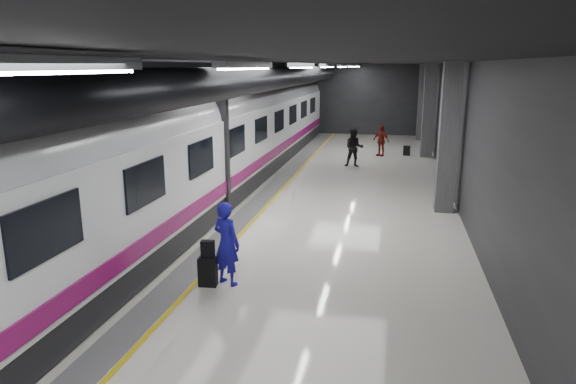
# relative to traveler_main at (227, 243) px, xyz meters

# --- Properties ---
(ground) EXTENTS (40.00, 40.00, 0.00)m
(ground) POSITION_rel_traveler_main_xyz_m (0.29, 4.62, -0.88)
(ground) COLOR silver
(ground) RESTS_ON ground
(platform_hall) EXTENTS (10.02, 40.02, 4.51)m
(platform_hall) POSITION_rel_traveler_main_xyz_m (0.01, 5.57, 2.66)
(platform_hall) COLOR black
(platform_hall) RESTS_ON ground
(train) EXTENTS (3.05, 38.00, 4.05)m
(train) POSITION_rel_traveler_main_xyz_m (-2.95, 4.61, 1.19)
(train) COLOR black
(train) RESTS_ON ground
(traveler_main) EXTENTS (0.75, 0.64, 1.75)m
(traveler_main) POSITION_rel_traveler_main_xyz_m (0.00, 0.00, 0.00)
(traveler_main) COLOR #1B1AC5
(traveler_main) RESTS_ON ground
(suitcase_main) EXTENTS (0.39, 0.27, 0.60)m
(suitcase_main) POSITION_rel_traveler_main_xyz_m (-0.36, -0.18, -0.57)
(suitcase_main) COLOR black
(suitcase_main) RESTS_ON ground
(shoulder_bag) EXTENTS (0.28, 0.17, 0.36)m
(shoulder_bag) POSITION_rel_traveler_main_xyz_m (-0.35, -0.15, -0.10)
(shoulder_bag) COLOR black
(shoulder_bag) RESTS_ON suitcase_main
(traveler_far_a) EXTENTS (0.87, 0.70, 1.71)m
(traveler_far_a) POSITION_rel_traveler_main_xyz_m (1.55, 13.25, -0.02)
(traveler_far_a) COLOR black
(traveler_far_a) RESTS_ON ground
(traveler_far_b) EXTENTS (0.96, 0.81, 1.54)m
(traveler_far_b) POSITION_rel_traveler_main_xyz_m (2.63, 16.39, -0.11)
(traveler_far_b) COLOR maroon
(traveler_far_b) RESTS_ON ground
(suitcase_far) EXTENTS (0.36, 0.26, 0.49)m
(suitcase_far) POSITION_rel_traveler_main_xyz_m (3.92, 16.77, -0.63)
(suitcase_far) COLOR black
(suitcase_far) RESTS_ON ground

